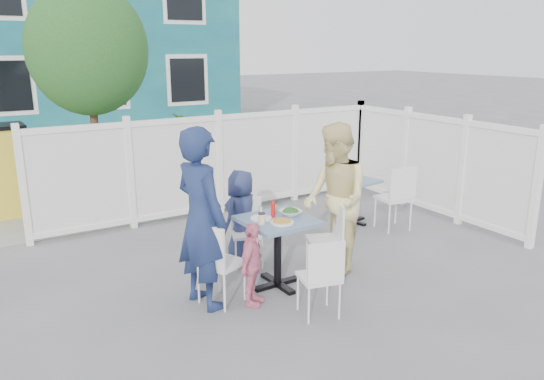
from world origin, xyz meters
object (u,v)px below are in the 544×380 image
chair_right (330,233)px  chair_back (247,226)px  spare_table (354,189)px  boy (241,216)px  utility_cabinet (1,173)px  woman (335,199)px  chair_left (216,257)px  main_table (278,234)px  chair_near (322,273)px  toddler (252,265)px  man (201,218)px

chair_right → chair_back: size_ratio=1.03×
chair_right → spare_table: bearing=-25.8°
chair_back → boy: size_ratio=0.71×
utility_cabinet → boy: (2.40, -3.58, -0.12)m
chair_right → woman: (0.09, 0.04, 0.40)m
utility_cabinet → chair_left: utility_cabinet is taller
main_table → chair_near: bearing=-91.2°
main_table → toddler: toddler is taller
utility_cabinet → chair_left: (1.62, -4.50, -0.18)m
utility_cabinet → toddler: utility_cabinet is taller
chair_right → woman: woman is taller
main_table → woman: (0.80, 0.01, 0.28)m
man → chair_back: bearing=-63.2°
man → woman: (1.70, -0.02, -0.05)m
chair_near → toddler: size_ratio=0.93×
chair_near → man: man is taller
woman → spare_table: bearing=149.1°
woman → boy: size_ratio=1.52×
chair_left → woman: size_ratio=0.51×
chair_right → man: 1.67m
chair_left → toddler: 0.38m
chair_back → boy: bearing=-49.4°
main_table → chair_right: bearing=-1.7°
spare_table → chair_near: (-2.20, -2.19, -0.04)m
chair_right → chair_near: chair_right is taller
main_table → chair_back: size_ratio=0.96×
chair_back → main_table: bearing=110.7°
utility_cabinet → chair_near: size_ratio=1.68×
chair_left → boy: bearing=115.5°
spare_table → chair_left: size_ratio=0.81×
utility_cabinet → toddler: 5.08m
chair_left → chair_back: size_ratio=1.09×
chair_back → boy: boy is taller
chair_near → man: size_ratio=0.44×
spare_table → main_table: bearing=-148.7°
woman → chair_left: bearing=-71.8°
main_table → spare_table: size_ratio=1.08×
chair_back → woman: 1.16m
utility_cabinet → toddler: size_ratio=1.56×
spare_table → chair_left: (-2.96, -1.38, 0.00)m
chair_near → woman: bearing=60.4°
chair_back → woman: woman is taller
utility_cabinet → chair_left: size_ratio=1.55×
chair_right → chair_near: (-0.73, -0.84, -0.01)m
main_table → woman: woman is taller
toddler → spare_table: bearing=-11.4°
chair_left → chair_right: size_ratio=1.05×
spare_table → chair_near: 3.10m
spare_table → woman: woman is taller
utility_cabinet → spare_table: (4.58, -3.11, -0.18)m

